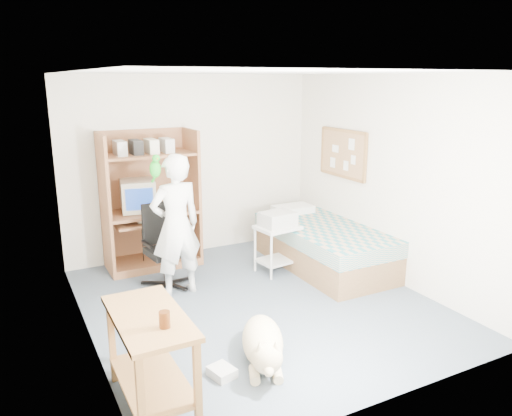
% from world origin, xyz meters
% --- Properties ---
extents(floor, '(4.00, 4.00, 0.00)m').
position_xyz_m(floor, '(0.00, 0.00, 0.00)').
color(floor, '#4C5A68').
rests_on(floor, ground).
extents(wall_back, '(3.60, 0.02, 2.50)m').
position_xyz_m(wall_back, '(0.00, 2.00, 1.25)').
color(wall_back, silver).
rests_on(wall_back, floor).
extents(wall_right, '(0.02, 4.00, 2.50)m').
position_xyz_m(wall_right, '(1.80, 0.00, 1.25)').
color(wall_right, silver).
rests_on(wall_right, floor).
extents(wall_left, '(0.02, 4.00, 2.50)m').
position_xyz_m(wall_left, '(-1.80, 0.00, 1.25)').
color(wall_left, silver).
rests_on(wall_left, floor).
extents(ceiling, '(3.60, 4.00, 0.02)m').
position_xyz_m(ceiling, '(0.00, 0.00, 2.50)').
color(ceiling, white).
rests_on(ceiling, wall_back).
extents(computer_hutch, '(1.20, 0.63, 1.80)m').
position_xyz_m(computer_hutch, '(-0.70, 1.74, 0.82)').
color(computer_hutch, brown).
rests_on(computer_hutch, floor).
extents(bed, '(1.02, 2.02, 0.66)m').
position_xyz_m(bed, '(1.30, 0.62, 0.29)').
color(bed, brown).
rests_on(bed, floor).
extents(side_desk, '(0.50, 1.00, 0.75)m').
position_xyz_m(side_desk, '(-1.55, -1.20, 0.49)').
color(side_desk, brown).
rests_on(side_desk, floor).
extents(corkboard, '(0.04, 0.94, 0.66)m').
position_xyz_m(corkboard, '(1.77, 0.90, 1.45)').
color(corkboard, '#976843').
rests_on(corkboard, wall_right).
extents(office_chair, '(0.56, 0.56, 0.99)m').
position_xyz_m(office_chair, '(-0.76, 0.99, 0.35)').
color(office_chair, black).
rests_on(office_chair, floor).
extents(person, '(0.64, 0.46, 1.65)m').
position_xyz_m(person, '(-0.70, 0.68, 0.82)').
color(person, white).
rests_on(person, floor).
extents(parrot, '(0.12, 0.21, 0.33)m').
position_xyz_m(parrot, '(-0.90, 0.70, 1.51)').
color(parrot, '#15911C').
rests_on(parrot, person).
extents(dog, '(0.63, 1.07, 0.42)m').
position_xyz_m(dog, '(-0.52, -1.08, 0.19)').
color(dog, beige).
rests_on(dog, floor).
extents(printer_cart, '(0.57, 0.48, 0.62)m').
position_xyz_m(printer_cart, '(0.66, 0.73, 0.41)').
color(printer_cart, silver).
rests_on(printer_cart, floor).
extents(printer, '(0.46, 0.37, 0.18)m').
position_xyz_m(printer, '(0.66, 0.73, 0.71)').
color(printer, '#B6B5B0').
rests_on(printer, printer_cart).
extents(crt_monitor, '(0.49, 0.51, 0.40)m').
position_xyz_m(crt_monitor, '(-0.85, 1.75, 0.97)').
color(crt_monitor, beige).
rests_on(crt_monitor, computer_hutch).
extents(keyboard, '(0.46, 0.18, 0.03)m').
position_xyz_m(keyboard, '(-0.69, 1.58, 0.67)').
color(keyboard, beige).
rests_on(keyboard, computer_hutch).
extents(pencil_cup, '(0.08, 0.08, 0.12)m').
position_xyz_m(pencil_cup, '(-0.33, 1.65, 0.82)').
color(pencil_cup, gold).
rests_on(pencil_cup, computer_hutch).
extents(drink_glass, '(0.08, 0.08, 0.12)m').
position_xyz_m(drink_glass, '(-1.50, -1.44, 0.81)').
color(drink_glass, '#441F0A').
rests_on(drink_glass, side_desk).
extents(floor_box_a, '(0.27, 0.22, 0.10)m').
position_xyz_m(floor_box_a, '(-1.50, -1.32, 0.05)').
color(floor_box_a, white).
rests_on(floor_box_a, floor).
extents(floor_box_b, '(0.23, 0.26, 0.08)m').
position_xyz_m(floor_box_b, '(-0.94, -1.11, 0.04)').
color(floor_box_b, beige).
rests_on(floor_box_b, floor).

